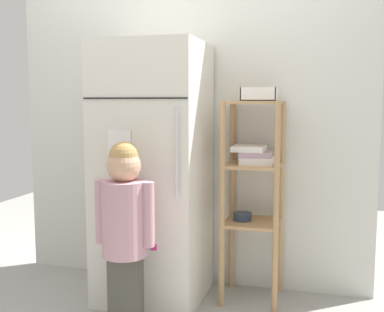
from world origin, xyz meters
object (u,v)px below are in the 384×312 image
fruit_bin (260,94)px  refrigerator (153,173)px  child_standing (125,218)px  pantry_shelf_unit (253,178)px

fruit_bin → refrigerator: bearing=-167.3°
refrigerator → child_standing: refrigerator is taller
refrigerator → pantry_shelf_unit: 0.63m
pantry_shelf_unit → fruit_bin: size_ratio=5.88×
pantry_shelf_unit → child_standing: bearing=-134.0°
child_standing → pantry_shelf_unit: 0.88m
refrigerator → child_standing: bearing=-88.3°
child_standing → pantry_shelf_unit: size_ratio=0.83×
refrigerator → pantry_shelf_unit: (0.62, 0.13, -0.03)m
fruit_bin → pantry_shelf_unit: bearing=-151.3°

